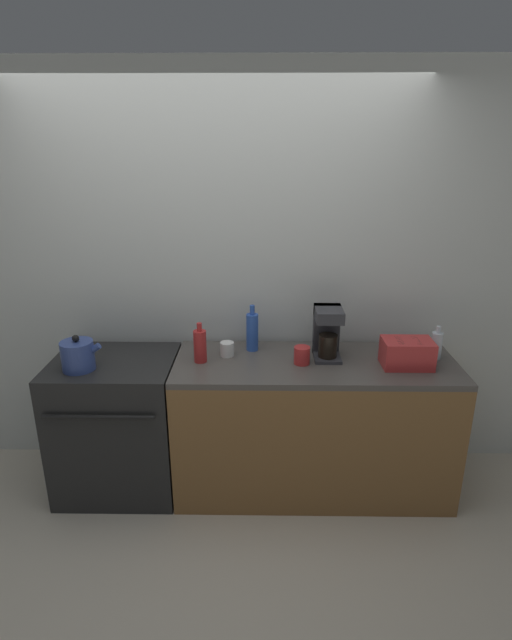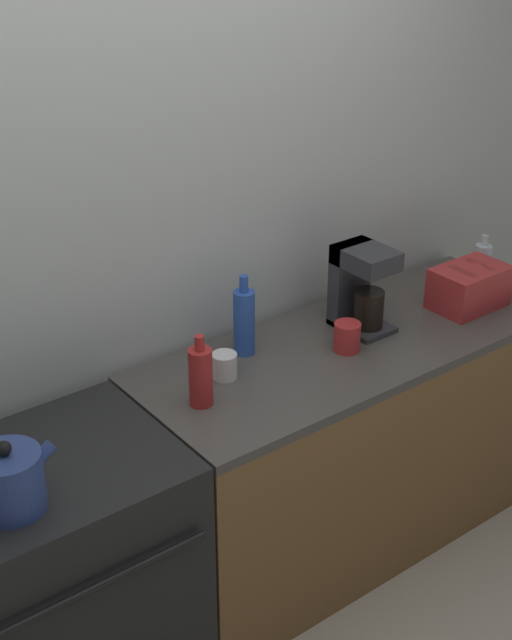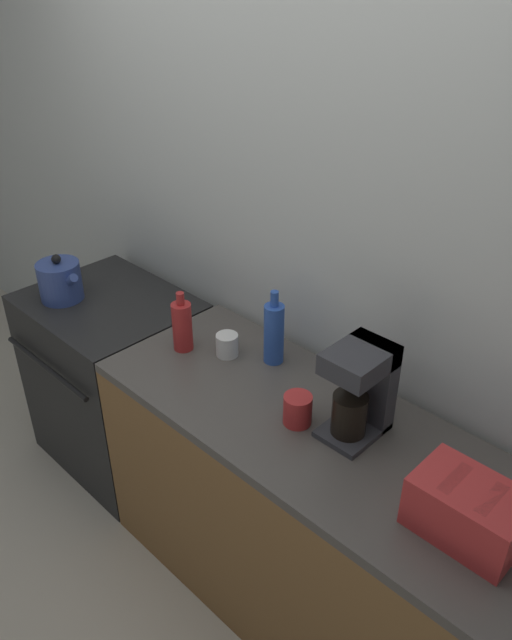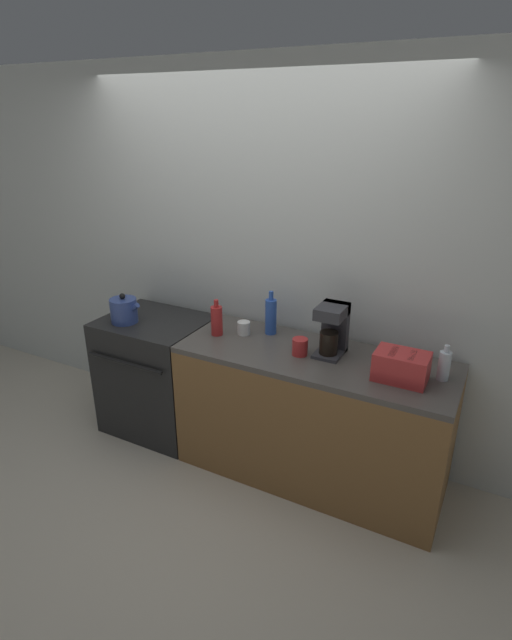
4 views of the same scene
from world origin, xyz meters
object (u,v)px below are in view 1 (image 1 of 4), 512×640
(bottle_blue, at_px, (252,331))
(bottle_clear, at_px, (436,345))
(cup_white, at_px, (227,349))
(cup_red, at_px, (302,355))
(bottle_red, at_px, (200,346))
(kettle, at_px, (78,355))
(toaster, at_px, (407,353))
(stove, at_px, (118,422))
(coffee_maker, at_px, (327,330))

(bottle_blue, bearing_deg, bottle_clear, -6.04)
(cup_white, relative_size, cup_red, 0.83)
(bottle_blue, bearing_deg, bottle_red, -149.09)
(kettle, distance_m, toaster, 1.92)
(stove, height_order, cup_red, cup_red)
(stove, height_order, bottle_blue, bottle_blue)
(cup_white, bearing_deg, cup_red, -13.63)
(toaster, bearing_deg, bottle_blue, 165.83)
(kettle, height_order, bottle_blue, bottle_blue)
(bottle_red, xyz_separation_m, cup_white, (0.15, 0.09, -0.06))
(cup_white, bearing_deg, bottle_blue, 31.90)
(stove, xyz_separation_m, bottle_red, (0.54, -0.00, 0.53))
(kettle, relative_size, bottle_blue, 0.79)
(bottle_blue, xyz_separation_m, cup_red, (0.30, -0.21, -0.07))
(stove, height_order, toaster, toaster)
(stove, bearing_deg, bottle_blue, 12.27)
(kettle, xyz_separation_m, toaster, (1.92, 0.07, -0.01))
(stove, xyz_separation_m, cup_white, (0.69, 0.09, 0.47))
(bottle_clear, xyz_separation_m, cup_red, (-0.82, -0.09, -0.03))
(stove, height_order, coffee_maker, coffee_maker)
(stove, relative_size, bottle_red, 3.58)
(toaster, height_order, coffee_maker, coffee_maker)
(stove, distance_m, coffee_maker, 1.44)
(cup_red, bearing_deg, cup_white, 166.37)
(bottle_clear, height_order, bottle_blue, bottle_blue)
(stove, bearing_deg, toaster, -1.51)
(bottle_clear, distance_m, cup_white, 1.28)
(kettle, xyz_separation_m, bottle_clear, (2.12, 0.19, -0.00))
(kettle, distance_m, bottle_blue, 1.05)
(cup_white, bearing_deg, coffee_maker, 0.35)
(toaster, xyz_separation_m, bottle_red, (-1.22, 0.05, 0.02))
(bottle_blue, bearing_deg, stove, -167.73)
(stove, height_order, bottle_clear, bottle_clear)
(toaster, bearing_deg, cup_red, 177.66)
(stove, bearing_deg, cup_white, 7.28)
(bottle_red, relative_size, cup_white, 2.78)
(stove, bearing_deg, bottle_clear, 1.91)
(coffee_maker, xyz_separation_m, bottle_blue, (-0.46, 0.09, -0.04))
(bottle_red, bearing_deg, cup_red, -1.98)
(toaster, bearing_deg, cup_white, 172.79)
(kettle, xyz_separation_m, coffee_maker, (1.46, 0.21, 0.08))
(stove, relative_size, bottle_blue, 2.96)
(kettle, bearing_deg, coffee_maker, 8.30)
(bottle_red, height_order, bottle_blue, bottle_blue)
(coffee_maker, bearing_deg, stove, -175.96)
(bottle_clear, distance_m, cup_red, 0.83)
(toaster, bearing_deg, coffee_maker, 163.00)
(kettle, relative_size, toaster, 0.81)
(toaster, xyz_separation_m, cup_red, (-0.61, 0.03, -0.03))
(coffee_maker, relative_size, cup_white, 3.60)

